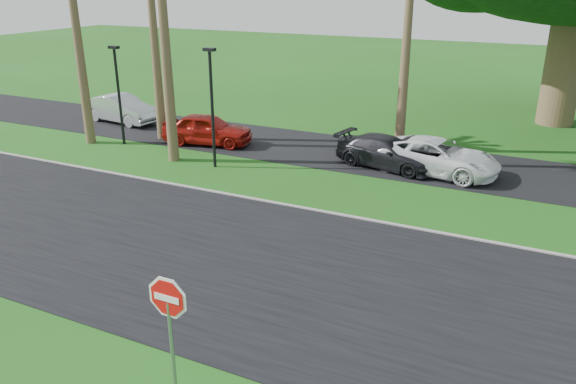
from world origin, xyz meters
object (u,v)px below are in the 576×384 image
Objects in this scene: car_silver at (122,109)px; car_dark at (387,153)px; car_minivan at (437,157)px; stop_sign_near at (169,314)px; car_red at (207,129)px.

car_silver is 14.51m from car_dark.
car_silver is at bearing 93.94° from car_minivan.
stop_sign_near is at bearing -178.56° from car_minivan.
stop_sign_near is 14.43m from car_dark.
car_minivan is (1.91, 0.11, 0.05)m from car_dark.
stop_sign_near reaches higher than car_red.
car_red is (6.24, -1.51, -0.01)m from car_silver.
car_silver is 0.89× the size of car_minivan.
car_minivan is (10.14, 0.40, -0.02)m from car_red.
car_minivan is (1.62, 14.49, -1.11)m from stop_sign_near.
stop_sign_near is at bearing -129.93° from car_silver.
stop_sign_near reaches higher than car_minivan.
car_silver is at bearing 96.84° from car_dark.
car_red reaches higher than car_minivan.
car_dark is 0.88× the size of car_minivan.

